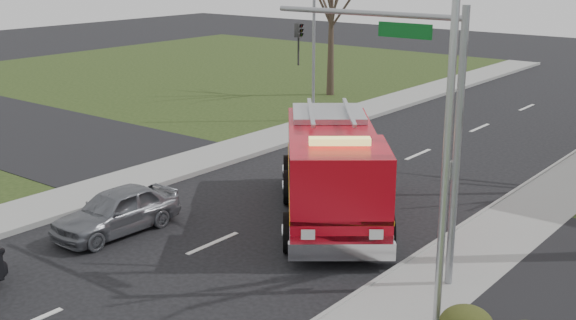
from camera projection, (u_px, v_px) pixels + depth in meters
The scene contains 8 objects.
ground at pixel (213, 244), 20.36m from camera, with size 120.00×120.00×0.00m, color black.
sidewalk_right at pixel (407, 305), 16.65m from camera, with size 2.40×80.00×0.15m, color gray.
sidewalk_left at pixel (79, 197), 24.03m from camera, with size 2.40×80.00×0.15m, color gray.
traffic_signal_mast at pixel (410, 92), 17.10m from camera, with size 5.29×0.18×6.80m.
streetlight_pole at pixel (446, 125), 14.48m from camera, with size 1.48×0.16×8.40m.
utility_pole_far at pixel (314, 51), 34.02m from camera, with size 0.14×0.14×7.00m, color gray.
fire_engine at pixel (333, 174), 21.92m from camera, with size 7.05×7.89×3.20m.
parked_car_maroon at pixel (116, 211), 21.01m from camera, with size 1.59×3.94×1.34m, color slate.
Camera 1 is at (13.40, -13.55, 7.85)m, focal length 45.00 mm.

